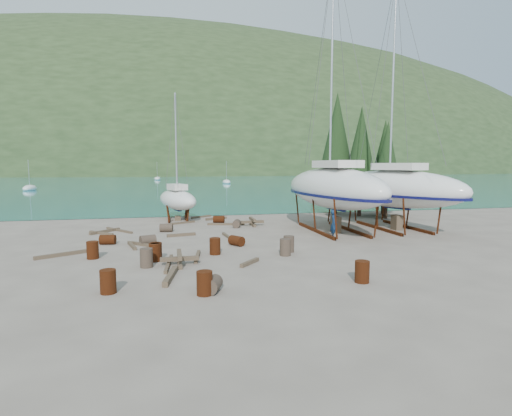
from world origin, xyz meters
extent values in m
plane|color=#685D52|center=(0.00, 0.00, 0.00)|extent=(600.00, 600.00, 0.00)
plane|color=#1A6D82|center=(0.00, 315.00, 0.01)|extent=(700.00, 700.00, 0.00)
ellipsoid|color=#24351A|center=(0.00, 320.00, 0.00)|extent=(800.00, 360.00, 110.00)
cube|color=beige|center=(-60.00, 190.00, 2.00)|extent=(6.00, 5.00, 4.00)
cube|color=#A54C2D|center=(-60.00, 190.00, 4.80)|extent=(6.60, 5.60, 1.60)
cube|color=beige|center=(-20.00, 190.00, 2.00)|extent=(6.00, 5.00, 4.00)
cube|color=#A54C2D|center=(-20.00, 190.00, 4.80)|extent=(6.60, 5.60, 1.60)
cube|color=beige|center=(30.00, 190.00, 2.00)|extent=(6.00, 5.00, 4.00)
cube|color=#A54C2D|center=(30.00, 190.00, 4.80)|extent=(6.60, 5.60, 1.60)
cylinder|color=black|center=(12.50, 12.00, 0.80)|extent=(0.36, 0.36, 1.60)
cone|color=black|center=(12.50, 12.00, 5.80)|extent=(3.60, 3.60, 8.40)
cylinder|color=black|center=(14.00, 10.00, 0.68)|extent=(0.36, 0.36, 1.36)
cone|color=black|center=(14.00, 10.00, 4.93)|extent=(3.06, 3.06, 7.14)
cylinder|color=black|center=(11.00, 14.00, 0.92)|extent=(0.36, 0.36, 1.84)
cone|color=black|center=(11.00, 14.00, 6.67)|extent=(4.14, 4.14, 9.66)
cylinder|color=black|center=(15.50, 13.00, 0.72)|extent=(0.36, 0.36, 1.44)
cone|color=black|center=(15.50, 13.00, 5.22)|extent=(3.24, 3.24, 7.56)
ellipsoid|color=white|center=(-30.00, 60.00, 0.38)|extent=(2.00, 5.00, 1.40)
cylinder|color=silver|center=(-30.00, 60.00, 3.23)|extent=(0.08, 0.08, 5.00)
ellipsoid|color=white|center=(10.00, 80.00, 0.38)|extent=(2.00, 5.00, 1.40)
cylinder|color=silver|center=(10.00, 80.00, 3.23)|extent=(0.08, 0.08, 5.00)
ellipsoid|color=white|center=(-8.00, 110.00, 0.38)|extent=(2.00, 5.00, 1.40)
cylinder|color=silver|center=(-8.00, 110.00, 3.23)|extent=(0.08, 0.08, 5.00)
ellipsoid|color=white|center=(6.56, 4.43, 3.08)|extent=(4.85, 12.61, 2.87)
cube|color=#0C0E40|center=(6.56, 3.82, 2.09)|extent=(0.48, 2.23, 1.00)
cube|color=silver|center=(6.56, 3.82, 4.76)|extent=(2.35, 3.88, 0.50)
cylinder|color=silver|center=(6.56, 5.05, 11.99)|extent=(0.14, 0.14, 14.76)
cube|color=#4F230D|center=(5.30, 4.43, 0.10)|extent=(0.18, 6.77, 0.20)
cube|color=#4F230D|center=(7.82, 4.43, 0.10)|extent=(0.18, 6.77, 0.20)
cube|color=brown|center=(6.56, 3.82, 0.57)|extent=(0.50, 0.80, 1.14)
ellipsoid|color=white|center=(11.40, 4.60, 2.96)|extent=(7.37, 12.08, 2.75)
cube|color=#0C0E40|center=(11.40, 4.02, 2.04)|extent=(0.99, 2.04, 1.00)
cube|color=silver|center=(11.40, 4.02, 4.59)|extent=(3.00, 3.93, 0.50)
cylinder|color=silver|center=(11.40, 5.18, 11.43)|extent=(0.14, 0.14, 13.97)
cube|color=#4F230D|center=(10.22, 4.60, 0.10)|extent=(0.18, 6.41, 0.20)
cube|color=#4F230D|center=(12.59, 4.60, 0.10)|extent=(0.18, 6.41, 0.20)
cube|color=brown|center=(11.40, 4.02, 0.54)|extent=(0.50, 0.80, 1.09)
ellipsoid|color=white|center=(-4.03, 12.99, 1.73)|extent=(4.18, 7.05, 1.73)
cube|color=#0C0E40|center=(-4.03, 12.65, 1.32)|extent=(0.63, 1.23, 1.00)
cube|color=silver|center=(-4.03, 12.65, 2.85)|extent=(1.76, 2.29, 0.50)
cylinder|color=silver|center=(-4.03, 13.33, 6.74)|extent=(0.14, 0.14, 8.08)
cube|color=#4F230D|center=(-4.77, 12.99, 0.10)|extent=(0.18, 3.70, 0.20)
cube|color=#4F230D|center=(-3.29, 12.99, 0.10)|extent=(0.18, 3.70, 0.20)
cube|color=brown|center=(-4.03, 12.65, 0.18)|extent=(0.50, 0.80, 0.37)
imported|color=#11294D|center=(5.59, 1.91, 0.92)|extent=(0.69, 0.80, 1.85)
cylinder|color=#4F230D|center=(-5.49, -2.04, 0.44)|extent=(0.58, 0.58, 0.88)
cylinder|color=#2D2823|center=(-3.27, -7.46, 0.29)|extent=(0.86, 1.03, 0.58)
cylinder|color=#4F230D|center=(-8.36, 2.86, 0.29)|extent=(0.95, 0.69, 0.58)
cylinder|color=#4F230D|center=(-3.59, -7.70, 0.44)|extent=(0.58, 0.58, 0.88)
cylinder|color=#4F230D|center=(-0.79, 10.39, 0.29)|extent=(1.01, 0.82, 0.58)
cylinder|color=#2D2823|center=(1.09, -2.23, 0.44)|extent=(0.58, 0.58, 0.88)
cylinder|color=#4F230D|center=(-0.95, 0.84, 0.29)|extent=(0.97, 1.05, 0.58)
cylinder|color=#4F230D|center=(2.71, -7.50, 0.44)|extent=(0.58, 0.58, 0.88)
cylinder|color=#4F230D|center=(-8.57, -0.81, 0.44)|extent=(0.58, 0.58, 0.88)
cylinder|color=#2D2823|center=(-4.97, 6.75, 0.29)|extent=(0.97, 0.72, 0.58)
cylinder|color=#4F230D|center=(-5.45, -1.85, 0.44)|extent=(0.58, 0.58, 0.88)
cylinder|color=#2D2823|center=(0.22, 7.65, 0.29)|extent=(0.81, 1.01, 0.58)
cylinder|color=#4F230D|center=(-7.03, -6.74, 0.44)|extent=(0.58, 0.58, 0.88)
cylinder|color=#4F230D|center=(-2.45, -1.17, 0.44)|extent=(0.58, 0.58, 0.88)
cylinder|color=#2D2823|center=(-6.03, 2.23, 0.29)|extent=(1.03, 0.86, 0.58)
cylinder|color=#2D2823|center=(-5.85, -3.16, 0.44)|extent=(0.58, 0.58, 0.88)
cylinder|color=#2D2823|center=(1.52, -1.45, 0.44)|extent=(0.58, 0.58, 0.88)
cube|color=brown|center=(-3.84, 10.48, 0.07)|extent=(2.30, 1.38, 0.14)
cube|color=brown|center=(-9.17, 7.35, 0.09)|extent=(1.82, 1.96, 0.19)
cube|color=brown|center=(-4.85, -2.96, 0.07)|extent=(0.43, 3.25, 0.15)
cube|color=brown|center=(-6.39, 2.03, 0.09)|extent=(1.38, 1.44, 0.17)
cube|color=brown|center=(-3.43, -1.82, 0.08)|extent=(0.50, 2.38, 0.16)
cube|color=brown|center=(-0.76, 12.36, 0.10)|extent=(1.95, 1.05, 0.19)
cube|color=brown|center=(-1.09, -3.64, 0.09)|extent=(1.16, 1.29, 0.17)
cube|color=brown|center=(-4.00, 4.72, 0.09)|extent=(1.90, 0.60, 0.19)
cube|color=brown|center=(-1.93, 14.00, 0.08)|extent=(1.86, 1.38, 0.15)
cube|color=brown|center=(-0.41, 8.94, 0.08)|extent=(2.88, 0.82, 0.16)
cube|color=brown|center=(-1.08, 3.51, 0.08)|extent=(0.41, 2.61, 0.15)
cube|color=brown|center=(-6.90, 1.79, 0.08)|extent=(0.69, 2.12, 0.17)
cube|color=brown|center=(-10.21, 0.14, 0.09)|extent=(2.43, 1.55, 0.18)
cube|color=brown|center=(-8.26, 7.71, 0.07)|extent=(2.09, 2.71, 0.15)
cube|color=brown|center=(-4.79, -5.30, 0.11)|extent=(0.67, 2.51, 0.23)
cube|color=brown|center=(-9.30, 6.64, 0.08)|extent=(1.81, 1.71, 0.16)
cube|color=brown|center=(-4.35, -3.07, 0.10)|extent=(0.20, 1.80, 0.20)
cube|color=brown|center=(-4.35, -3.07, 0.30)|extent=(1.80, 0.20, 0.20)
cube|color=brown|center=(-4.35, -3.07, 0.50)|extent=(0.20, 1.80, 0.20)
cube|color=brown|center=(1.57, 8.24, 0.10)|extent=(0.20, 1.80, 0.20)
cube|color=brown|center=(1.57, 8.24, 0.30)|extent=(1.80, 0.20, 0.20)
cube|color=brown|center=(1.57, 8.24, 0.50)|extent=(0.20, 1.80, 0.20)
camera|label=1|loc=(-4.81, -21.80, 4.67)|focal=28.00mm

